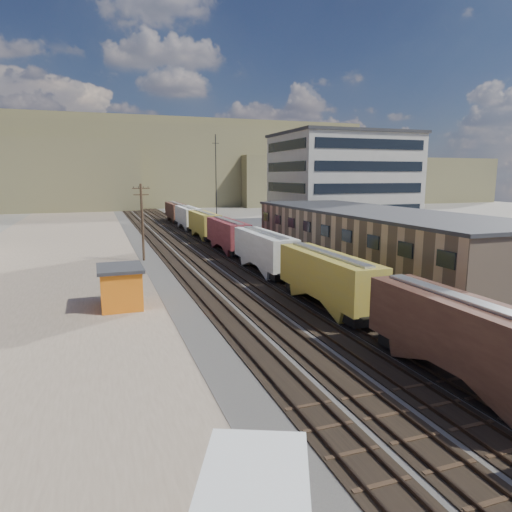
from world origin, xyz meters
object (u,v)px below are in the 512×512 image
object	(u,v)px
maintenance_shed	(121,286)
parked_car_blue	(333,233)
freight_train	(244,240)
utility_pole_north	(142,220)

from	to	relation	value
maintenance_shed	parked_car_blue	world-z (taller)	maintenance_shed
freight_train	utility_pole_north	distance (m)	13.34
utility_pole_north	parked_car_blue	size ratio (longest dim) A/B	1.85
utility_pole_north	maintenance_shed	xyz separation A→B (m)	(-3.96, -21.18, -3.50)
parked_car_blue	utility_pole_north	bearing A→B (deg)	-179.69
utility_pole_north	maintenance_shed	bearing A→B (deg)	-100.60
freight_train	parked_car_blue	xyz separation A→B (m)	(22.18, 16.63, -2.04)
freight_train	maintenance_shed	world-z (taller)	freight_train
utility_pole_north	parked_car_blue	bearing A→B (deg)	19.34
utility_pole_north	maintenance_shed	size ratio (longest dim) A/B	2.08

